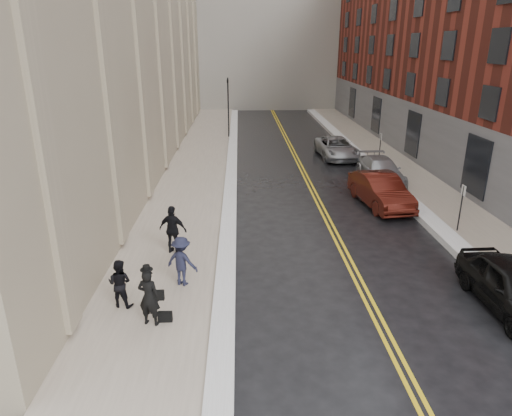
{
  "coord_description": "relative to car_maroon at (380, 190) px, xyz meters",
  "views": [
    {
      "loc": [
        -1.64,
        -10.24,
        7.9
      ],
      "look_at": [
        -1.01,
        7.21,
        1.6
      ],
      "focal_mm": 32.0,
      "sensor_mm": 36.0,
      "label": 1
    }
  ],
  "objects": [
    {
      "name": "snow_ridge_left",
      "position": [
        -7.74,
        4.19,
        -0.7
      ],
      "size": [
        0.7,
        60.8,
        0.26
      ],
      "primitive_type": "cube",
      "color": "white",
      "rests_on": "ground"
    },
    {
      "name": "car_silver_near",
      "position": [
        1.26,
        4.16,
        -0.09
      ],
      "size": [
        2.05,
        5.05,
        1.46
      ],
      "primitive_type": "imported",
      "rotation": [
        0.0,
        0.0,
        -0.0
      ],
      "color": "#9FA1A7",
      "rests_on": "ground"
    },
    {
      "name": "pedestrian_b",
      "position": [
        -9.18,
        -8.17,
        0.19
      ],
      "size": [
        1.29,
        1.04,
        1.74
      ],
      "primitive_type": "imported",
      "rotation": [
        0.0,
        0.0,
        2.73
      ],
      "color": "#1B1D32",
      "rests_on": "sidewalk_left"
    },
    {
      "name": "car_silver_far",
      "position": [
        -0.11,
        10.59,
        -0.09
      ],
      "size": [
        2.73,
        5.45,
        1.48
      ],
      "primitive_type": "imported",
      "rotation": [
        0.0,
        0.0,
        0.05
      ],
      "color": "#9EA0A6",
      "rests_on": "ground"
    },
    {
      "name": "traffic_signal",
      "position": [
        -8.14,
        18.19,
        2.26
      ],
      "size": [
        0.18,
        0.15,
        5.2
      ],
      "color": "black",
      "rests_on": "ground"
    },
    {
      "name": "parking_sign_far",
      "position": [
        2.36,
        8.19,
        0.53
      ],
      "size": [
        0.06,
        0.35,
        2.23
      ],
      "color": "black",
      "rests_on": "ground"
    },
    {
      "name": "car_maroon",
      "position": [
        0.0,
        0.0,
        0.0
      ],
      "size": [
        2.39,
        5.2,
        1.65
      ],
      "primitive_type": "imported",
      "rotation": [
        0.0,
        0.0,
        0.13
      ],
      "color": "#47130C",
      "rests_on": "ground"
    },
    {
      "name": "sidewalk_right",
      "position": [
        3.46,
        4.19,
        -0.75
      ],
      "size": [
        3.0,
        64.0,
        0.15
      ],
      "primitive_type": "cube",
      "color": "gray",
      "rests_on": "ground"
    },
    {
      "name": "pedestrian_main",
      "position": [
        -9.85,
        -10.5,
        0.21
      ],
      "size": [
        0.73,
        0.57,
        1.78
      ],
      "primitive_type": "imported",
      "rotation": [
        0.0,
        0.0,
        2.89
      ],
      "color": "black",
      "rests_on": "sidewalk_left"
    },
    {
      "name": "ground",
      "position": [
        -5.54,
        -11.81,
        -0.83
      ],
      "size": [
        160.0,
        160.0,
        0.0
      ],
      "primitive_type": "plane",
      "color": "black",
      "rests_on": "ground"
    },
    {
      "name": "pedestrian_a",
      "position": [
        -10.94,
        -9.45,
        0.11
      ],
      "size": [
        0.88,
        0.76,
        1.56
      ],
      "primitive_type": "imported",
      "rotation": [
        0.0,
        0.0,
        2.9
      ],
      "color": "black",
      "rests_on": "sidewalk_left"
    },
    {
      "name": "lane_stripe_a",
      "position": [
        -3.16,
        4.19,
        -0.82
      ],
      "size": [
        0.12,
        64.0,
        0.01
      ],
      "primitive_type": "cube",
      "color": "gold",
      "rests_on": "ground"
    },
    {
      "name": "pedestrian_c",
      "position": [
        -9.81,
        -5.61,
        0.29
      ],
      "size": [
        1.22,
        0.79,
        1.93
      ],
      "primitive_type": "imported",
      "rotation": [
        0.0,
        0.0,
        2.84
      ],
      "color": "black",
      "rests_on": "sidewalk_left"
    },
    {
      "name": "lane_stripe_b",
      "position": [
        -2.92,
        4.19,
        -0.82
      ],
      "size": [
        0.12,
        64.0,
        0.01
      ],
      "primitive_type": "cube",
      "color": "gold",
      "rests_on": "ground"
    },
    {
      "name": "parking_sign_near",
      "position": [
        2.36,
        -3.81,
        0.53
      ],
      "size": [
        0.06,
        0.35,
        2.23
      ],
      "color": "black",
      "rests_on": "ground"
    },
    {
      "name": "snow_ridge_right",
      "position": [
        1.61,
        4.19,
        -0.68
      ],
      "size": [
        0.85,
        60.8,
        0.3
      ],
      "primitive_type": "cube",
      "color": "white",
      "rests_on": "ground"
    },
    {
      "name": "sidewalk_left",
      "position": [
        -10.04,
        4.19,
        -0.75
      ],
      "size": [
        4.0,
        64.0,
        0.15
      ],
      "primitive_type": "cube",
      "color": "gray",
      "rests_on": "ground"
    }
  ]
}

